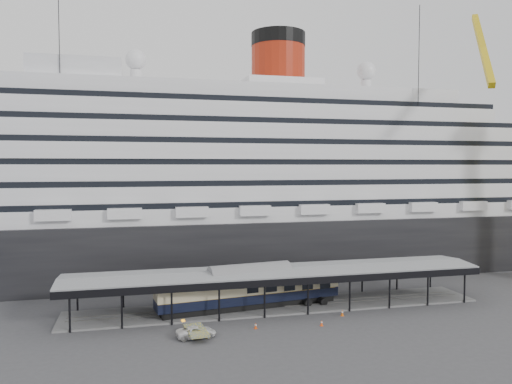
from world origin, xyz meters
TOP-DOWN VIEW (x-y plane):
  - ground at (0.00, 0.00)m, footprint 200.00×200.00m
  - cruise_ship at (0.05, 32.00)m, footprint 130.00×30.00m
  - platform_canopy at (0.00, 5.00)m, footprint 56.00×9.18m
  - port_truck at (-12.14, -4.20)m, footprint 4.60×2.44m
  - pullman_carriage at (-3.83, 5.00)m, footprint 25.32×6.56m
  - traffic_cone_left at (-5.00, -2.91)m, footprint 0.48×0.48m
  - traffic_cone_mid at (2.90, -3.81)m, footprint 0.43×0.43m
  - traffic_cone_right at (6.94, -0.70)m, footprint 0.44×0.44m

SIDE VIEW (x-z plane):
  - ground at x=0.00m, z-range 0.00..0.00m
  - traffic_cone_mid at x=2.90m, z-range 0.00..0.72m
  - traffic_cone_left at x=-5.00m, z-range 0.00..0.72m
  - traffic_cone_right at x=6.94m, z-range 0.00..0.80m
  - port_truck at x=-12.14m, z-range 0.00..1.23m
  - platform_canopy at x=0.00m, z-range -0.29..5.01m
  - pullman_carriage at x=-3.83m, z-range -9.36..15.29m
  - cruise_ship at x=0.05m, z-range -3.60..40.30m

